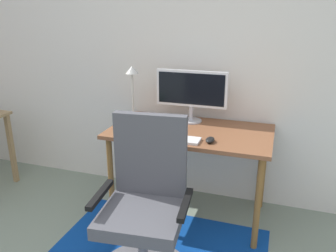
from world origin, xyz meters
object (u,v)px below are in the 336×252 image
(desk_lamp, at_px, (132,82))
(keyboard, at_px, (170,138))
(cell_phone, at_px, (131,127))
(coffee_cup, at_px, (122,127))
(desk, at_px, (190,139))
(office_chair, at_px, (145,220))
(monitor, at_px, (191,91))
(computer_mouse, at_px, (210,140))

(desk_lamp, bearing_deg, keyboard, -37.40)
(cell_phone, bearing_deg, coffee_cup, -108.81)
(desk, xyz_separation_m, office_chair, (-0.08, -0.75, -0.27))
(monitor, bearing_deg, office_chair, -91.65)
(desk, distance_m, keyboard, 0.28)
(desk, height_order, keyboard, keyboard)
(desk, bearing_deg, computer_mouse, -46.94)
(coffee_cup, bearing_deg, office_chair, -53.13)
(desk, relative_size, cell_phone, 8.85)
(monitor, bearing_deg, cell_phone, -142.44)
(cell_phone, relative_size, office_chair, 0.14)
(coffee_cup, bearing_deg, keyboard, 0.68)
(coffee_cup, distance_m, cell_phone, 0.15)
(keyboard, xyz_separation_m, cell_phone, (-0.37, 0.14, -0.00))
(desk_lamp, bearing_deg, coffee_cup, -80.00)
(desk, bearing_deg, desk_lamp, 170.70)
(desk_lamp, relative_size, office_chair, 0.44)
(monitor, bearing_deg, desk, -75.61)
(coffee_cup, relative_size, office_chair, 0.11)
(desk, bearing_deg, keyboard, -108.99)
(computer_mouse, bearing_deg, office_chair, -116.94)
(desk, relative_size, desk_lamp, 2.73)
(monitor, relative_size, keyboard, 1.36)
(monitor, distance_m, office_chair, 1.14)
(computer_mouse, bearing_deg, cell_phone, 170.84)
(computer_mouse, bearing_deg, desk_lamp, 157.54)
(desk, distance_m, coffee_cup, 0.54)
(computer_mouse, height_order, desk_lamp, desk_lamp)
(coffee_cup, relative_size, desk_lamp, 0.24)
(monitor, xyz_separation_m, cell_phone, (-0.40, -0.31, -0.25))
(computer_mouse, distance_m, coffee_cup, 0.66)
(keyboard, bearing_deg, monitor, 85.89)
(monitor, xyz_separation_m, computer_mouse, (0.25, -0.41, -0.24))
(computer_mouse, bearing_deg, keyboard, -172.81)
(monitor, height_order, office_chair, monitor)
(desk, bearing_deg, monitor, 104.39)
(desk, bearing_deg, cell_phone, -166.94)
(monitor, xyz_separation_m, keyboard, (-0.03, -0.45, -0.25))
(computer_mouse, relative_size, desk_lamp, 0.23)
(office_chair, bearing_deg, cell_phone, 113.92)
(office_chair, bearing_deg, desk_lamp, 111.44)
(computer_mouse, bearing_deg, monitor, 121.00)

